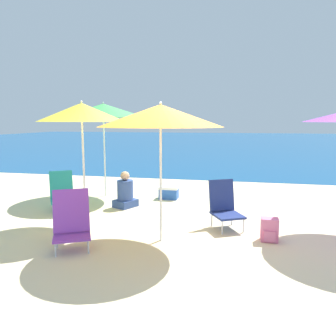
{
  "coord_description": "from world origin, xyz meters",
  "views": [
    {
      "loc": [
        0.84,
        -5.0,
        1.87
      ],
      "look_at": [
        -0.42,
        0.81,
        1.0
      ],
      "focal_mm": 35.0,
      "sensor_mm": 36.0,
      "label": 1
    }
  ],
  "objects_px": {
    "beach_umbrella_green": "(103,111)",
    "beach_chair_purple": "(72,221)",
    "beach_umbrella_orange": "(161,116)",
    "beach_umbrella_yellow": "(82,112)",
    "backpack_pink": "(269,230)",
    "beach_chair_teal": "(62,192)",
    "beach_chair_navy": "(224,205)",
    "cooler_box": "(169,192)",
    "person_seated_near": "(125,193)"
  },
  "relations": [
    {
      "from": "beach_umbrella_green",
      "to": "beach_chair_purple",
      "type": "bearing_deg",
      "value": -75.3
    },
    {
      "from": "beach_umbrella_green",
      "to": "beach_umbrella_orange",
      "type": "bearing_deg",
      "value": -52.57
    },
    {
      "from": "beach_umbrella_green",
      "to": "beach_umbrella_yellow",
      "type": "relative_size",
      "value": 1.05
    },
    {
      "from": "beach_umbrella_orange",
      "to": "backpack_pink",
      "type": "xyz_separation_m",
      "value": [
        1.66,
        0.33,
        -1.75
      ]
    },
    {
      "from": "beach_umbrella_orange",
      "to": "beach_chair_teal",
      "type": "xyz_separation_m",
      "value": [
        -2.48,
        1.35,
        -1.57
      ]
    },
    {
      "from": "beach_umbrella_yellow",
      "to": "beach_chair_teal",
      "type": "bearing_deg",
      "value": 138.14
    },
    {
      "from": "beach_chair_navy",
      "to": "cooler_box",
      "type": "bearing_deg",
      "value": 98.95
    },
    {
      "from": "person_seated_near",
      "to": "cooler_box",
      "type": "xyz_separation_m",
      "value": [
        0.76,
        0.95,
        -0.16
      ]
    },
    {
      "from": "beach_umbrella_orange",
      "to": "beach_chair_teal",
      "type": "relative_size",
      "value": 2.69
    },
    {
      "from": "beach_umbrella_green",
      "to": "cooler_box",
      "type": "distance_m",
      "value": 2.53
    },
    {
      "from": "beach_chair_teal",
      "to": "beach_chair_navy",
      "type": "relative_size",
      "value": 0.96
    },
    {
      "from": "beach_chair_purple",
      "to": "beach_chair_teal",
      "type": "relative_size",
      "value": 1.06
    },
    {
      "from": "beach_umbrella_yellow",
      "to": "person_seated_near",
      "type": "bearing_deg",
      "value": 77.21
    },
    {
      "from": "beach_umbrella_orange",
      "to": "beach_umbrella_green",
      "type": "bearing_deg",
      "value": 127.43
    },
    {
      "from": "backpack_pink",
      "to": "cooler_box",
      "type": "distance_m",
      "value": 3.21
    },
    {
      "from": "beach_umbrella_yellow",
      "to": "beach_chair_teal",
      "type": "relative_size",
      "value": 2.76
    },
    {
      "from": "beach_chair_purple",
      "to": "beach_umbrella_yellow",
      "type": "bearing_deg",
      "value": 78.5
    },
    {
      "from": "beach_chair_purple",
      "to": "person_seated_near",
      "type": "distance_m",
      "value": 2.36
    },
    {
      "from": "beach_chair_teal",
      "to": "person_seated_near",
      "type": "bearing_deg",
      "value": -13.6
    },
    {
      "from": "beach_umbrella_orange",
      "to": "person_seated_near",
      "type": "distance_m",
      "value": 2.71
    },
    {
      "from": "beach_umbrella_yellow",
      "to": "cooler_box",
      "type": "distance_m",
      "value": 3.1
    },
    {
      "from": "beach_umbrella_yellow",
      "to": "beach_chair_navy",
      "type": "xyz_separation_m",
      "value": [
        2.46,
        0.37,
        -1.6
      ]
    },
    {
      "from": "beach_umbrella_green",
      "to": "person_seated_near",
      "type": "bearing_deg",
      "value": -47.0
    },
    {
      "from": "beach_umbrella_yellow",
      "to": "beach_chair_purple",
      "type": "bearing_deg",
      "value": -73.76
    },
    {
      "from": "backpack_pink",
      "to": "beach_chair_navy",
      "type": "bearing_deg",
      "value": 143.33
    },
    {
      "from": "beach_chair_teal",
      "to": "backpack_pink",
      "type": "height_order",
      "value": "beach_chair_teal"
    },
    {
      "from": "beach_chair_teal",
      "to": "person_seated_near",
      "type": "height_order",
      "value": "beach_chair_teal"
    },
    {
      "from": "beach_umbrella_green",
      "to": "beach_umbrella_orange",
      "type": "relative_size",
      "value": 1.08
    },
    {
      "from": "beach_umbrella_yellow",
      "to": "cooler_box",
      "type": "xyz_separation_m",
      "value": [
        1.06,
        2.25,
        -1.85
      ]
    },
    {
      "from": "beach_umbrella_green",
      "to": "cooler_box",
      "type": "height_order",
      "value": "beach_umbrella_green"
    },
    {
      "from": "beach_umbrella_green",
      "to": "beach_chair_teal",
      "type": "height_order",
      "value": "beach_umbrella_green"
    },
    {
      "from": "beach_umbrella_green",
      "to": "cooler_box",
      "type": "xyz_separation_m",
      "value": [
        1.61,
        0.04,
        -1.95
      ]
    },
    {
      "from": "beach_chair_purple",
      "to": "person_seated_near",
      "type": "relative_size",
      "value": 1.09
    },
    {
      "from": "beach_chair_navy",
      "to": "beach_chair_teal",
      "type": "bearing_deg",
      "value": 144.25
    },
    {
      "from": "backpack_pink",
      "to": "cooler_box",
      "type": "xyz_separation_m",
      "value": [
        -2.12,
        2.41,
        -0.03
      ]
    },
    {
      "from": "person_seated_near",
      "to": "backpack_pink",
      "type": "relative_size",
      "value": 2.13
    },
    {
      "from": "beach_chair_teal",
      "to": "beach_chair_navy",
      "type": "height_order",
      "value": "beach_chair_navy"
    },
    {
      "from": "cooler_box",
      "to": "beach_chair_purple",
      "type": "bearing_deg",
      "value": -102.81
    },
    {
      "from": "beach_chair_teal",
      "to": "backpack_pink",
      "type": "xyz_separation_m",
      "value": [
        4.13,
        -1.02,
        -0.19
      ]
    },
    {
      "from": "beach_umbrella_green",
      "to": "beach_chair_purple",
      "type": "relative_size",
      "value": 2.72
    },
    {
      "from": "backpack_pink",
      "to": "cooler_box",
      "type": "relative_size",
      "value": 0.82
    },
    {
      "from": "beach_umbrella_green",
      "to": "beach_chair_navy",
      "type": "relative_size",
      "value": 2.79
    },
    {
      "from": "beach_umbrella_green",
      "to": "person_seated_near",
      "type": "distance_m",
      "value": 2.18
    },
    {
      "from": "beach_umbrella_green",
      "to": "beach_chair_purple",
      "type": "xyz_separation_m",
      "value": [
        0.86,
        -3.26,
        -1.69
      ]
    },
    {
      "from": "beach_umbrella_yellow",
      "to": "beach_chair_purple",
      "type": "distance_m",
      "value": 1.93
    },
    {
      "from": "beach_chair_purple",
      "to": "beach_chair_teal",
      "type": "height_order",
      "value": "beach_chair_purple"
    },
    {
      "from": "beach_umbrella_green",
      "to": "person_seated_near",
      "type": "relative_size",
      "value": 2.95
    },
    {
      "from": "beach_chair_teal",
      "to": "cooler_box",
      "type": "height_order",
      "value": "beach_chair_teal"
    },
    {
      "from": "beach_umbrella_orange",
      "to": "backpack_pink",
      "type": "relative_size",
      "value": 5.84
    },
    {
      "from": "beach_umbrella_green",
      "to": "cooler_box",
      "type": "bearing_deg",
      "value": 1.58
    }
  ]
}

